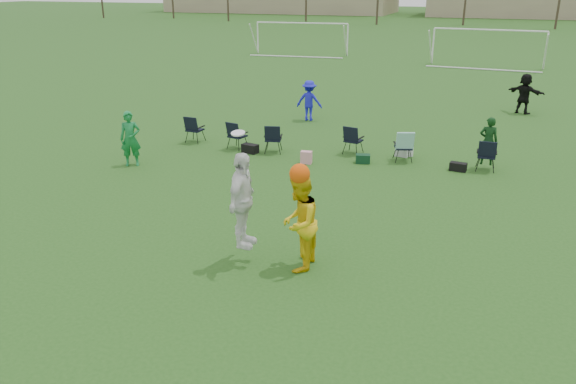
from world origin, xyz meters
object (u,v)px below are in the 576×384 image
at_px(fielder_black, 525,94).
at_px(center_contest, 275,212).
at_px(goal_left, 302,29).
at_px(fielder_blue, 309,101).
at_px(goal_mid, 489,37).
at_px(fielder_green_near, 130,139).

distance_m(fielder_black, center_contest, 17.65).
bearing_deg(goal_left, fielder_blue, -75.57).
distance_m(fielder_blue, goal_left, 22.75).
xyz_separation_m(center_contest, goal_mid, (3.12, 31.89, 0.74)).
bearing_deg(fielder_black, goal_left, -19.99).
xyz_separation_m(fielder_blue, center_contest, (3.32, -12.46, 0.35)).
height_order(fielder_black, goal_mid, goal_mid).
height_order(goal_left, goal_mid, same).
xyz_separation_m(fielder_blue, goal_left, (-7.56, 21.43, 1.10)).
relative_size(fielder_blue, center_contest, 0.59).
bearing_deg(fielder_blue, goal_left, -73.32).
height_order(fielder_green_near, fielder_blue, fielder_green_near).
xyz_separation_m(fielder_green_near, center_contest, (6.66, -4.71, 0.32)).
height_order(center_contest, goal_left, center_contest).
bearing_deg(goal_left, goal_mid, -13.13).
bearing_deg(center_contest, fielder_black, 73.22).
bearing_deg(fielder_green_near, center_contest, -63.23).
relative_size(fielder_green_near, goal_mid, 0.23).
xyz_separation_m(fielder_green_near, fielder_blue, (3.34, 7.74, -0.04)).
height_order(fielder_blue, goal_left, goal_left).
relative_size(fielder_black, center_contest, 0.62).
xyz_separation_m(fielder_black, goal_left, (-15.97, 16.99, 1.05)).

